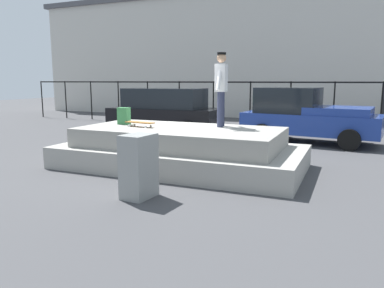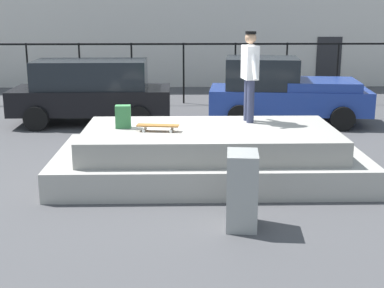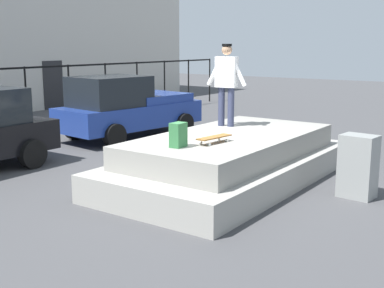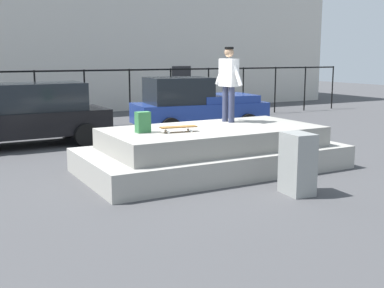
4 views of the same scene
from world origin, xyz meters
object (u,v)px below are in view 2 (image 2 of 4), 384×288
(skateboarder, at_px, (250,70))
(car_blue_pickup_mid, at_px, (283,91))
(car_black_hatchback_near, at_px, (92,90))
(skateboard, at_px, (158,126))
(backpack, at_px, (123,117))
(utility_box, at_px, (242,190))

(skateboarder, height_order, car_blue_pickup_mid, skateboarder)
(skateboarder, bearing_deg, car_blue_pickup_mid, 70.60)
(car_black_hatchback_near, relative_size, car_blue_pickup_mid, 0.96)
(skateboard, relative_size, backpack, 1.85)
(backpack, xyz_separation_m, car_black_hatchback_near, (-1.36, 4.86, -0.23))
(backpack, height_order, car_black_hatchback_near, car_black_hatchback_near)
(car_black_hatchback_near, height_order, utility_box, car_black_hatchback_near)
(backpack, bearing_deg, utility_box, 126.06)
(skateboarder, relative_size, skateboard, 2.23)
(backpack, distance_m, car_black_hatchback_near, 5.05)
(skateboarder, distance_m, utility_box, 3.35)
(skateboarder, height_order, backpack, skateboarder)
(car_blue_pickup_mid, distance_m, utility_box, 7.56)
(skateboarder, relative_size, car_blue_pickup_mid, 0.39)
(car_black_hatchback_near, bearing_deg, utility_box, -65.80)
(skateboarder, xyz_separation_m, backpack, (-2.41, -0.52, -0.80))
(skateboarder, relative_size, backpack, 4.12)
(skateboarder, relative_size, utility_box, 1.56)
(car_black_hatchback_near, bearing_deg, backpack, -74.33)
(car_black_hatchback_near, distance_m, car_blue_pickup_mid, 5.28)
(skateboarder, bearing_deg, utility_box, -98.77)
(skateboarder, distance_m, car_blue_pickup_mid, 4.66)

